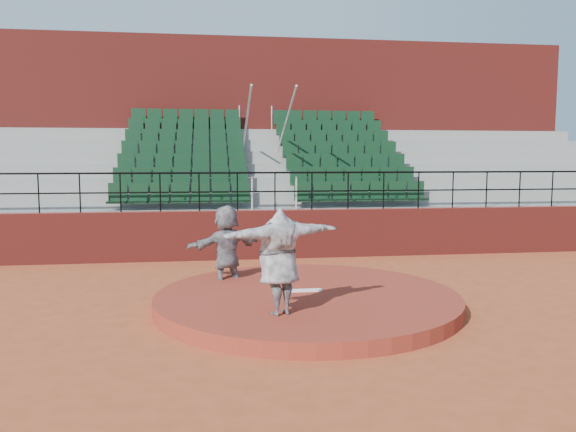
% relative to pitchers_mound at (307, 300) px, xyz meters
% --- Properties ---
extents(ground, '(90.00, 90.00, 0.00)m').
position_rel_pitchers_mound_xyz_m(ground, '(0.00, 0.00, -0.12)').
color(ground, '#A54625').
rests_on(ground, ground).
extents(pitchers_mound, '(5.50, 5.50, 0.25)m').
position_rel_pitchers_mound_xyz_m(pitchers_mound, '(0.00, 0.00, 0.00)').
color(pitchers_mound, maroon).
rests_on(pitchers_mound, ground).
extents(pitching_rubber, '(0.60, 0.15, 0.03)m').
position_rel_pitchers_mound_xyz_m(pitching_rubber, '(0.00, 0.15, 0.14)').
color(pitching_rubber, white).
rests_on(pitching_rubber, pitchers_mound).
extents(boundary_wall, '(24.00, 0.30, 1.30)m').
position_rel_pitchers_mound_xyz_m(boundary_wall, '(0.00, 5.00, 0.53)').
color(boundary_wall, maroon).
rests_on(boundary_wall, ground).
extents(wall_railing, '(24.04, 0.05, 1.03)m').
position_rel_pitchers_mound_xyz_m(wall_railing, '(0.00, 5.00, 1.90)').
color(wall_railing, black).
rests_on(wall_railing, boundary_wall).
extents(seating_deck, '(24.00, 5.97, 4.63)m').
position_rel_pitchers_mound_xyz_m(seating_deck, '(0.00, 8.64, 1.33)').
color(seating_deck, gray).
rests_on(seating_deck, ground).
extents(press_box_facade, '(24.00, 3.00, 7.10)m').
position_rel_pitchers_mound_xyz_m(press_box_facade, '(0.00, 12.60, 3.43)').
color(press_box_facade, maroon).
rests_on(press_box_facade, ground).
extents(pitcher, '(2.13, 1.27, 1.68)m').
position_rel_pitchers_mound_xyz_m(pitcher, '(-0.67, -1.28, 0.96)').
color(pitcher, black).
rests_on(pitcher, pitchers_mound).
extents(fielder, '(1.69, 1.18, 1.75)m').
position_rel_pitchers_mound_xyz_m(fielder, '(-1.41, 1.47, 0.75)').
color(fielder, black).
rests_on(fielder, ground).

